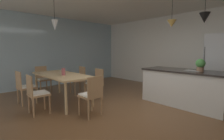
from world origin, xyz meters
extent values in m
cube|color=brown|center=(0.00, 0.00, -0.02)|extent=(10.00, 8.40, 0.04)
cube|color=white|center=(0.00, 3.26, 1.35)|extent=(10.00, 0.12, 2.70)
cube|color=#9EB7C6|center=(-4.06, 0.00, 1.35)|extent=(0.06, 8.40, 2.70)
cube|color=tan|center=(-1.84, -0.66, 0.74)|extent=(2.01, 0.88, 0.04)
cylinder|color=tan|center=(-2.76, -0.30, 0.37)|extent=(0.06, 0.06, 0.74)
cylinder|color=tan|center=(-0.92, -0.30, 0.37)|extent=(0.06, 0.06, 0.74)
cylinder|color=tan|center=(-2.76, -1.02, 0.37)|extent=(0.06, 0.06, 0.74)
cylinder|color=tan|center=(-0.92, -1.02, 0.37)|extent=(0.06, 0.06, 0.74)
cube|color=#A87F56|center=(-2.29, -1.42, 0.43)|extent=(0.42, 0.42, 0.04)
cube|color=white|center=(-2.29, -1.42, 0.47)|extent=(0.37, 0.37, 0.03)
cube|color=#A87F56|center=(-2.28, -1.60, 0.66)|extent=(0.38, 0.05, 0.42)
cylinder|color=#A87F56|center=(-2.47, -1.26, 0.21)|extent=(0.04, 0.04, 0.41)
cylinder|color=#A87F56|center=(-2.13, -1.24, 0.21)|extent=(0.04, 0.04, 0.41)
cylinder|color=#A87F56|center=(-2.45, -1.60, 0.21)|extent=(0.04, 0.04, 0.41)
cylinder|color=#A87F56|center=(-2.12, -1.58, 0.21)|extent=(0.04, 0.04, 0.41)
cube|color=#A87F56|center=(-2.29, 0.10, 0.43)|extent=(0.44, 0.44, 0.04)
cube|color=white|center=(-2.29, 0.10, 0.47)|extent=(0.39, 0.39, 0.03)
cube|color=#A87F56|center=(-2.27, 0.28, 0.66)|extent=(0.38, 0.07, 0.42)
cylinder|color=#A87F56|center=(-2.14, -0.09, 0.21)|extent=(0.04, 0.04, 0.41)
cylinder|color=#A87F56|center=(-2.48, -0.06, 0.21)|extent=(0.04, 0.04, 0.41)
cylinder|color=#A87F56|center=(-2.11, 0.25, 0.21)|extent=(0.04, 0.04, 0.41)
cylinder|color=#A87F56|center=(-2.44, 0.28, 0.21)|extent=(0.04, 0.04, 0.41)
cube|color=#A87F56|center=(-1.39, 0.10, 0.43)|extent=(0.42, 0.42, 0.04)
cube|color=white|center=(-1.39, 0.10, 0.47)|extent=(0.38, 0.38, 0.03)
cube|color=#A87F56|center=(-1.38, 0.28, 0.66)|extent=(0.38, 0.05, 0.42)
cylinder|color=#A87F56|center=(-1.23, -0.08, 0.21)|extent=(0.04, 0.04, 0.41)
cylinder|color=#A87F56|center=(-1.57, -0.06, 0.21)|extent=(0.04, 0.04, 0.41)
cylinder|color=#A87F56|center=(-1.21, 0.26, 0.21)|extent=(0.04, 0.04, 0.41)
cylinder|color=#A87F56|center=(-1.55, 0.27, 0.21)|extent=(0.04, 0.04, 0.41)
cube|color=#A87F56|center=(-1.39, -1.42, 0.43)|extent=(0.41, 0.41, 0.04)
cube|color=white|center=(-1.39, -1.42, 0.47)|extent=(0.37, 0.37, 0.03)
cube|color=#A87F56|center=(-1.39, -1.60, 0.66)|extent=(0.38, 0.04, 0.42)
cylinder|color=#A87F56|center=(-1.55, -1.24, 0.21)|extent=(0.04, 0.04, 0.41)
cylinder|color=#A87F56|center=(-1.21, -1.25, 0.21)|extent=(0.04, 0.04, 0.41)
cylinder|color=#A87F56|center=(-1.56, -1.58, 0.21)|extent=(0.04, 0.04, 0.41)
cylinder|color=#A87F56|center=(-1.22, -1.59, 0.21)|extent=(0.04, 0.04, 0.41)
cube|color=#A87F56|center=(-0.52, -0.66, 0.43)|extent=(0.41, 0.41, 0.04)
cube|color=white|center=(-0.52, -0.66, 0.47)|extent=(0.37, 0.37, 0.03)
cube|color=#A87F56|center=(-0.34, -0.66, 0.66)|extent=(0.04, 0.38, 0.42)
cylinder|color=#A87F56|center=(-0.68, -0.83, 0.21)|extent=(0.04, 0.04, 0.41)
cylinder|color=#A87F56|center=(-0.69, -0.49, 0.21)|extent=(0.04, 0.04, 0.41)
cylinder|color=#A87F56|center=(-0.34, -0.83, 0.21)|extent=(0.04, 0.04, 0.41)
cylinder|color=#A87F56|center=(-0.35, -0.49, 0.21)|extent=(0.04, 0.04, 0.41)
cube|color=#A87F56|center=(-3.16, -0.66, 0.43)|extent=(0.42, 0.42, 0.04)
cube|color=white|center=(-3.16, -0.66, 0.47)|extent=(0.37, 0.37, 0.03)
cube|color=#A87F56|center=(-3.34, -0.67, 0.66)|extent=(0.04, 0.38, 0.42)
cylinder|color=#A87F56|center=(-3.00, -0.48, 0.21)|extent=(0.04, 0.04, 0.41)
cylinder|color=#A87F56|center=(-2.99, -0.82, 0.21)|extent=(0.04, 0.04, 0.41)
cylinder|color=#A87F56|center=(-3.34, -0.50, 0.21)|extent=(0.04, 0.04, 0.41)
cylinder|color=#A87F56|center=(-3.33, -0.84, 0.21)|extent=(0.04, 0.04, 0.41)
cube|color=silver|center=(0.54, 1.50, 0.44)|extent=(1.96, 0.80, 0.88)
cube|color=black|center=(0.54, 1.50, 0.88)|extent=(2.02, 0.86, 0.04)
cube|color=gray|center=(0.76, 1.50, 0.91)|extent=(0.36, 0.30, 0.01)
cube|color=silver|center=(0.99, 2.86, 0.93)|extent=(0.74, 0.64, 1.87)
cylinder|color=#4C4C4C|center=(0.66, 2.52, 0.93)|extent=(0.02, 0.02, 1.12)
cylinder|color=black|center=(-1.97, -0.73, 2.45)|extent=(0.01, 0.01, 0.50)
cone|color=#B7B7B7|center=(-1.97, -0.73, 2.06)|extent=(0.17, 0.17, 0.28)
cylinder|color=black|center=(0.14, 1.50, 2.44)|extent=(0.01, 0.01, 0.51)
cone|color=olive|center=(0.14, 1.50, 2.10)|extent=(0.23, 0.23, 0.18)
cylinder|color=black|center=(0.93, 1.50, 2.47)|extent=(0.01, 0.01, 0.45)
cone|color=black|center=(0.93, 1.50, 2.13)|extent=(0.23, 0.23, 0.23)
cylinder|color=#8C664C|center=(0.91, 1.50, 0.95)|extent=(0.15, 0.15, 0.10)
sphere|color=#478C42|center=(0.91, 1.50, 1.09)|extent=(0.21, 0.21, 0.21)
cylinder|color=#994C51|center=(-1.62, -0.71, 0.85)|extent=(0.10, 0.10, 0.18)
camera|label=1|loc=(2.26, -2.62, 1.39)|focal=25.98mm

